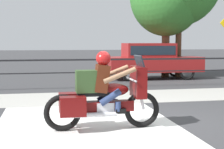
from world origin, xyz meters
The scene contains 6 objects.
ground_plane centered at (0.00, 0.00, 0.00)m, with size 120.00×120.00×0.00m, color #38383A.
sidewalk_band centered at (0.00, 3.40, 0.01)m, with size 44.00×2.40×0.01m, color #A8A59E.
crosswalk_band centered at (-1.32, -0.20, 0.00)m, with size 3.68×6.00×0.01m, color silver.
fence_railing centered at (0.00, 5.41, 0.86)m, with size 36.00×0.05×1.09m.
motorcycle centered at (-1.06, -0.37, 0.70)m, with size 2.29×0.76×1.54m.
parked_car centered at (2.61, 8.09, 0.93)m, with size 4.26×1.63×1.63m.
Camera 1 is at (-2.13, -6.89, 1.73)m, focal length 55.00 mm.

